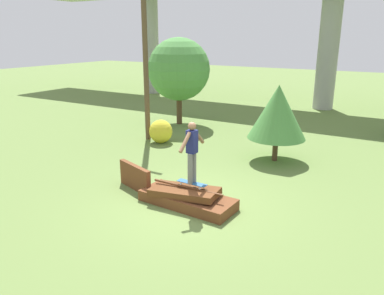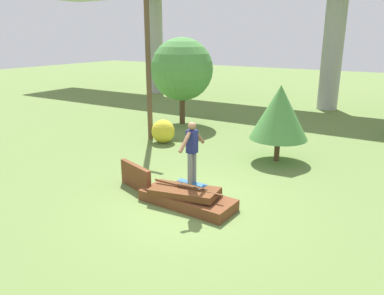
{
  "view_description": "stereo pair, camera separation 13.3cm",
  "coord_description": "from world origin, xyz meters",
  "px_view_note": "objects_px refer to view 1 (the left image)",
  "views": [
    {
      "loc": [
        4.45,
        -7.21,
        4.04
      ],
      "look_at": [
        0.09,
        0.07,
        1.48
      ],
      "focal_mm": 35.0,
      "sensor_mm": 36.0,
      "label": 1
    },
    {
      "loc": [
        4.56,
        -7.14,
        4.04
      ],
      "look_at": [
        0.09,
        0.07,
        1.48
      ],
      "focal_mm": 35.0,
      "sensor_mm": 36.0,
      "label": 2
    }
  ],
  "objects_px": {
    "skateboard": "(192,183)",
    "skater": "(192,149)",
    "bush_yellow_flowering": "(161,131)",
    "tree_behind_right": "(278,112)",
    "tree_behind_left": "(179,69)",
    "utility_pole": "(145,54)"
  },
  "relations": [
    {
      "from": "skateboard",
      "to": "tree_behind_left",
      "type": "distance_m",
      "value": 9.12
    },
    {
      "from": "tree_behind_right",
      "to": "bush_yellow_flowering",
      "type": "xyz_separation_m",
      "value": [
        -4.52,
        -0.21,
        -1.19
      ]
    },
    {
      "from": "utility_pole",
      "to": "bush_yellow_flowering",
      "type": "xyz_separation_m",
      "value": [
        0.76,
        -0.17,
        -2.91
      ]
    },
    {
      "from": "tree_behind_left",
      "to": "bush_yellow_flowering",
      "type": "relative_size",
      "value": 4.36
    },
    {
      "from": "tree_behind_right",
      "to": "skateboard",
      "type": "bearing_deg",
      "value": -98.0
    },
    {
      "from": "skater",
      "to": "bush_yellow_flowering",
      "type": "relative_size",
      "value": 1.66
    },
    {
      "from": "skateboard",
      "to": "bush_yellow_flowering",
      "type": "relative_size",
      "value": 0.87
    },
    {
      "from": "bush_yellow_flowering",
      "to": "tree_behind_right",
      "type": "bearing_deg",
      "value": 2.66
    },
    {
      "from": "skateboard",
      "to": "bush_yellow_flowering",
      "type": "distance_m",
      "value": 5.71
    },
    {
      "from": "skateboard",
      "to": "utility_pole",
      "type": "distance_m",
      "value": 6.96
    },
    {
      "from": "utility_pole",
      "to": "tree_behind_left",
      "type": "bearing_deg",
      "value": 97.88
    },
    {
      "from": "skater",
      "to": "tree_behind_right",
      "type": "distance_m",
      "value": 4.43
    },
    {
      "from": "tree_behind_right",
      "to": "bush_yellow_flowering",
      "type": "bearing_deg",
      "value": -177.34
    },
    {
      "from": "tree_behind_left",
      "to": "tree_behind_right",
      "type": "height_order",
      "value": "tree_behind_left"
    },
    {
      "from": "tree_behind_left",
      "to": "skater",
      "type": "bearing_deg",
      "value": -55.25
    },
    {
      "from": "tree_behind_left",
      "to": "utility_pole",
      "type": "bearing_deg",
      "value": -82.12
    },
    {
      "from": "bush_yellow_flowering",
      "to": "skateboard",
      "type": "bearing_deg",
      "value": -46.87
    },
    {
      "from": "skateboard",
      "to": "skater",
      "type": "bearing_deg",
      "value": 135.0
    },
    {
      "from": "utility_pole",
      "to": "tree_behind_right",
      "type": "distance_m",
      "value": 5.55
    },
    {
      "from": "skateboard",
      "to": "tree_behind_left",
      "type": "xyz_separation_m",
      "value": [
        -5.08,
        7.31,
        1.96
      ]
    },
    {
      "from": "tree_behind_left",
      "to": "tree_behind_right",
      "type": "distance_m",
      "value": 6.46
    },
    {
      "from": "skater",
      "to": "skateboard",
      "type": "bearing_deg",
      "value": -45.0
    }
  ]
}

